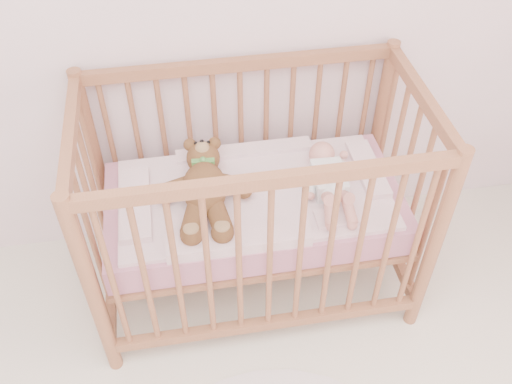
{
  "coord_description": "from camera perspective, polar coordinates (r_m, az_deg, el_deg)",
  "views": [
    {
      "loc": [
        0.12,
        -0.05,
        2.2
      ],
      "look_at": [
        0.39,
        1.55,
        0.62
      ],
      "focal_mm": 40.0,
      "sensor_mm": 36.0,
      "label": 1
    }
  ],
  "objects": [
    {
      "name": "teddy_bear",
      "position": [
        2.25,
        -5.16,
        0.38
      ],
      "size": [
        0.43,
        0.58,
        0.16
      ],
      "primitive_type": null,
      "rotation": [
        0.0,
        0.0,
        -0.07
      ],
      "color": "brown",
      "rests_on": "blanket"
    },
    {
      "name": "baby",
      "position": [
        2.33,
        7.34,
        1.66
      ],
      "size": [
        0.26,
        0.5,
        0.12
      ],
      "primitive_type": null,
      "rotation": [
        0.0,
        0.0,
        -0.05
      ],
      "color": "silver",
      "rests_on": "blanket"
    },
    {
      "name": "blanket",
      "position": [
        2.34,
        -0.21,
        -0.21
      ],
      "size": [
        1.1,
        0.58,
        0.06
      ],
      "primitive_type": null,
      "color": "#EBA2AD",
      "rests_on": "mattress"
    },
    {
      "name": "crib",
      "position": [
        2.38,
        -0.2,
        -1.24
      ],
      "size": [
        1.36,
        0.76,
        1.0
      ],
      "primitive_type": null,
      "color": "#9A6141",
      "rests_on": "floor"
    },
    {
      "name": "mattress",
      "position": [
        2.4,
        -0.2,
        -1.49
      ],
      "size": [
        1.22,
        0.62,
        0.13
      ],
      "primitive_type": "cube",
      "color": "#C87D99",
      "rests_on": "crib"
    }
  ]
}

